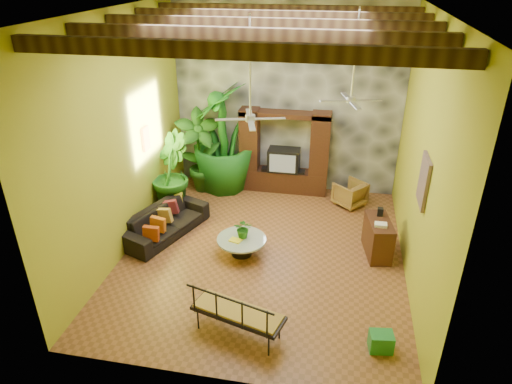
% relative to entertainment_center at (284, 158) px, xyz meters
% --- Properties ---
extents(ground, '(7.00, 7.00, 0.00)m').
position_rel_entertainment_center_xyz_m(ground, '(0.00, -3.14, -0.97)').
color(ground, brown).
rests_on(ground, ground).
extents(ceiling, '(6.00, 7.00, 0.02)m').
position_rel_entertainment_center_xyz_m(ceiling, '(0.00, -3.14, 4.03)').
color(ceiling, silver).
rests_on(ceiling, back_wall).
extents(back_wall, '(6.00, 0.02, 5.00)m').
position_rel_entertainment_center_xyz_m(back_wall, '(0.00, 0.36, 1.53)').
color(back_wall, gold).
rests_on(back_wall, ground).
extents(left_wall, '(0.02, 7.00, 5.00)m').
position_rel_entertainment_center_xyz_m(left_wall, '(-3.00, -3.14, 1.53)').
color(left_wall, gold).
rests_on(left_wall, ground).
extents(right_wall, '(0.02, 7.00, 5.00)m').
position_rel_entertainment_center_xyz_m(right_wall, '(3.00, -3.14, 1.53)').
color(right_wall, gold).
rests_on(right_wall, ground).
extents(stone_accent_wall, '(5.98, 0.10, 4.98)m').
position_rel_entertainment_center_xyz_m(stone_accent_wall, '(0.00, 0.30, 1.53)').
color(stone_accent_wall, '#37393F').
rests_on(stone_accent_wall, ground).
extents(ceiling_beams, '(5.95, 5.36, 0.22)m').
position_rel_entertainment_center_xyz_m(ceiling_beams, '(0.00, -3.14, 3.81)').
color(ceiling_beams, '#362411').
rests_on(ceiling_beams, ceiling).
extents(entertainment_center, '(2.40, 0.55, 2.30)m').
position_rel_entertainment_center_xyz_m(entertainment_center, '(0.00, 0.00, 0.00)').
color(entertainment_center, black).
rests_on(entertainment_center, ground).
extents(ceiling_fan_front, '(1.28, 1.28, 1.86)m').
position_rel_entertainment_center_xyz_m(ceiling_fan_front, '(-0.20, -3.54, 2.44)').
color(ceiling_fan_front, '#B9B9BE').
rests_on(ceiling_fan_front, ceiling).
extents(ceiling_fan_back, '(1.28, 1.28, 1.86)m').
position_rel_entertainment_center_xyz_m(ceiling_fan_back, '(1.60, -1.94, 2.44)').
color(ceiling_fan_back, '#B9B9BE').
rests_on(ceiling_fan_back, ceiling).
extents(wall_art_mask, '(0.06, 0.32, 0.55)m').
position_rel_entertainment_center_xyz_m(wall_art_mask, '(-2.96, -2.14, 1.13)').
color(wall_art_mask, gold).
rests_on(wall_art_mask, left_wall).
extents(wall_art_painting, '(0.06, 0.70, 0.90)m').
position_rel_entertainment_center_xyz_m(wall_art_painting, '(2.96, -3.74, 1.33)').
color(wall_art_painting, navy).
rests_on(wall_art_painting, right_wall).
extents(sofa, '(1.64, 2.42, 0.66)m').
position_rel_entertainment_center_xyz_m(sofa, '(-2.40, -2.82, -0.64)').
color(sofa, black).
rests_on(sofa, ground).
extents(wicker_armchair, '(0.99, 0.99, 0.65)m').
position_rel_entertainment_center_xyz_m(wicker_armchair, '(1.83, -0.53, -0.64)').
color(wicker_armchair, '#996337').
rests_on(wicker_armchair, ground).
extents(tall_plant_a, '(1.45, 1.28, 2.31)m').
position_rel_entertainment_center_xyz_m(tall_plant_a, '(-2.25, -0.43, 0.19)').
color(tall_plant_a, '#225917').
rests_on(tall_plant_a, ground).
extents(tall_plant_b, '(1.25, 1.38, 2.05)m').
position_rel_entertainment_center_xyz_m(tall_plant_b, '(-2.65, -1.65, 0.06)').
color(tall_plant_b, '#1D5917').
rests_on(tall_plant_b, ground).
extents(tall_plant_c, '(1.82, 1.82, 3.01)m').
position_rel_entertainment_center_xyz_m(tall_plant_c, '(-1.66, -0.17, 0.54)').
color(tall_plant_c, '#196119').
rests_on(tall_plant_c, ground).
extents(coffee_table, '(1.07, 1.07, 0.40)m').
position_rel_entertainment_center_xyz_m(coffee_table, '(-0.46, -3.29, -0.71)').
color(coffee_table, black).
rests_on(coffee_table, ground).
extents(centerpiece_plant, '(0.42, 0.37, 0.44)m').
position_rel_entertainment_center_xyz_m(centerpiece_plant, '(-0.43, -3.22, -0.35)').
color(centerpiece_plant, '#256A1B').
rests_on(centerpiece_plant, coffee_table).
extents(yellow_tray, '(0.30, 0.25, 0.03)m').
position_rel_entertainment_center_xyz_m(yellow_tray, '(-0.57, -3.41, -0.55)').
color(yellow_tray, yellow).
rests_on(yellow_tray, coffee_table).
extents(iron_bench, '(1.69, 1.00, 0.57)m').
position_rel_entertainment_center_xyz_m(iron_bench, '(-0.00, -5.71, -0.43)').
color(iron_bench, black).
rests_on(iron_bench, ground).
extents(side_console, '(0.63, 1.09, 0.82)m').
position_rel_entertainment_center_xyz_m(side_console, '(2.44, -2.71, -0.55)').
color(side_console, '#3D1E13').
rests_on(side_console, ground).
extents(green_bin, '(0.42, 0.34, 0.34)m').
position_rel_entertainment_center_xyz_m(green_bin, '(2.39, -5.55, -0.80)').
color(green_bin, '#1B6631').
rests_on(green_bin, ground).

